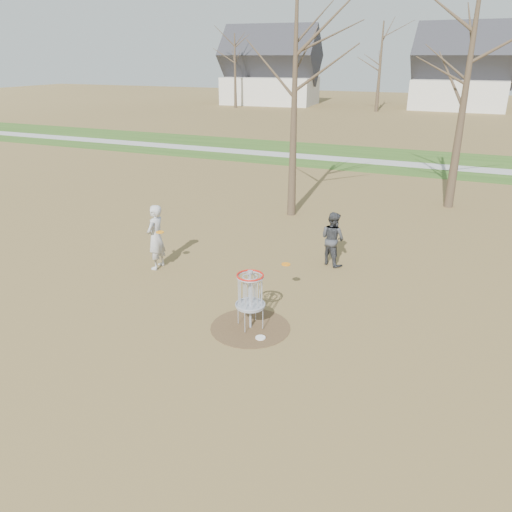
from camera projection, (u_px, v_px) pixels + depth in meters
The scene contains 11 objects.
ground at pixel (250, 327), 11.20m from camera, with size 160.00×160.00×0.00m, color brown.
green_band at pixel (394, 160), 29.13m from camera, with size 160.00×8.00×0.01m, color #2D5119.
footpath at pixel (391, 163), 28.27m from camera, with size 160.00×1.50×0.01m, color #9E9E99.
dirt_circle at pixel (250, 327), 11.20m from camera, with size 1.80×1.80×0.01m, color #47331E.
player_standing at pixel (156, 237), 14.02m from camera, with size 0.68×0.45×1.87m, color #B4B4B4.
player_throwing at pixel (333, 239), 14.33m from camera, with size 0.77×0.60×1.58m, color #37393D.
disc_grounded at pixel (260, 338), 10.76m from camera, with size 0.22×0.22×0.02m, color white.
discs_in_play at pixel (222, 248), 12.91m from camera, with size 3.97×0.42×0.29m.
disc_golf_basket at pixel (250, 291), 10.86m from camera, with size 0.64×0.64×1.35m.
bare_trees at pixel (453, 60), 39.12m from camera, with size 52.62×44.98×9.00m.
houses_row at pixel (484, 77), 53.20m from camera, with size 56.51×10.01×7.26m.
Camera 1 is at (3.94, -8.96, 5.68)m, focal length 35.00 mm.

